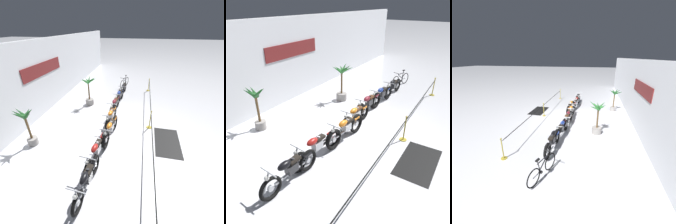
# 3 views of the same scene
# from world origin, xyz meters

# --- Properties ---
(ground_plane) EXTENTS (120.00, 120.00, 0.00)m
(ground_plane) POSITION_xyz_m (0.00, 0.00, 0.00)
(ground_plane) COLOR silver
(back_wall) EXTENTS (28.00, 0.29, 4.20)m
(back_wall) POSITION_xyz_m (0.00, 5.12, 2.10)
(back_wall) COLOR white
(back_wall) RESTS_ON ground
(motorcycle_black_0) EXTENTS (2.17, 0.62, 0.94)m
(motorcycle_black_0) POSITION_xyz_m (-4.06, 0.67, 0.47)
(motorcycle_black_0) COLOR black
(motorcycle_black_0) RESTS_ON ground
(motorcycle_red_1) EXTENTS (2.40, 0.62, 0.94)m
(motorcycle_red_1) POSITION_xyz_m (-2.76, 0.73, 0.47)
(motorcycle_red_1) COLOR black
(motorcycle_red_1) RESTS_ON ground
(motorcycle_orange_2) EXTENTS (2.27, 0.62, 0.98)m
(motorcycle_orange_2) POSITION_xyz_m (-1.26, 0.46, 0.49)
(motorcycle_orange_2) COLOR black
(motorcycle_orange_2) RESTS_ON ground
(motorcycle_orange_3) EXTENTS (2.15, 0.62, 0.94)m
(motorcycle_orange_3) POSITION_xyz_m (-0.07, 0.67, 0.46)
(motorcycle_orange_3) COLOR black
(motorcycle_orange_3) RESTS_ON ground
(motorcycle_maroon_4) EXTENTS (2.39, 0.62, 0.98)m
(motorcycle_maroon_4) POSITION_xyz_m (1.27, 0.70, 0.49)
(motorcycle_maroon_4) COLOR black
(motorcycle_maroon_4) RESTS_ON ground
(motorcycle_blue_5) EXTENTS (2.30, 0.62, 0.92)m
(motorcycle_blue_5) POSITION_xyz_m (2.77, 0.65, 0.46)
(motorcycle_blue_5) COLOR black
(motorcycle_blue_5) RESTS_ON ground
(motorcycle_black_6) EXTENTS (2.25, 0.62, 0.96)m
(motorcycle_black_6) POSITION_xyz_m (4.14, 0.52, 0.47)
(motorcycle_black_6) COLOR black
(motorcycle_black_6) RESTS_ON ground
(bicycle) EXTENTS (1.66, 0.64, 0.96)m
(bicycle) POSITION_xyz_m (5.99, 0.67, 0.38)
(bicycle) COLOR black
(bicycle) RESTS_ON ground
(potted_palm_left_of_row) EXTENTS (0.84, 1.04, 1.91)m
(potted_palm_left_of_row) POSITION_xyz_m (-2.44, 3.94, 0.98)
(potted_palm_left_of_row) COLOR gray
(potted_palm_left_of_row) RESTS_ON ground
(potted_palm_right_of_row) EXTENTS (0.98, 1.00, 2.05)m
(potted_palm_right_of_row) POSITION_xyz_m (1.98, 2.61, 0.92)
(potted_palm_right_of_row) COLOR gray
(potted_palm_right_of_row) RESTS_ON ground
(stanchion_far_left) EXTENTS (10.76, 0.28, 1.05)m
(stanchion_far_left) POSITION_xyz_m (-1.46, -1.44, 0.74)
(stanchion_far_left) COLOR gold
(stanchion_far_left) RESTS_ON ground
(stanchion_mid_left) EXTENTS (0.28, 0.28, 1.05)m
(stanchion_mid_left) POSITION_xyz_m (-0.05, -1.44, 0.36)
(stanchion_mid_left) COLOR gold
(stanchion_mid_left) RESTS_ON ground
(stanchion_mid_right) EXTENTS (0.28, 0.28, 1.05)m
(stanchion_mid_right) POSITION_xyz_m (5.33, -1.44, 0.36)
(stanchion_mid_right) COLOR gold
(stanchion_mid_right) RESTS_ON ground
(floor_banner) EXTENTS (2.14, 1.19, 0.01)m
(floor_banner) POSITION_xyz_m (-1.08, -2.28, 0.00)
(floor_banner) COLOR black
(floor_banner) RESTS_ON ground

